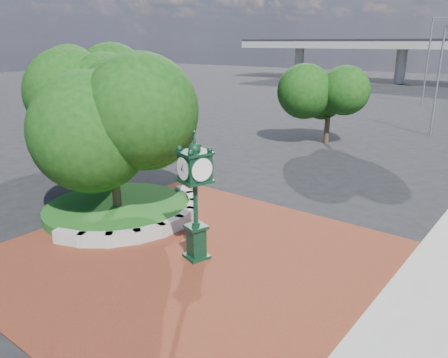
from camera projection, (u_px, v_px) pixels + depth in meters
ground at (207, 246)px, 15.71m from camera, size 200.00×200.00×0.00m
plaza at (188, 255)px, 14.95m from camera, size 12.00×12.00×0.04m
planter_wall at (155, 221)px, 17.22m from camera, size 2.96×6.77×0.54m
grass_bed at (118, 209)px, 18.60m from camera, size 6.10×6.10×0.40m
tree_planter at (111, 128)px, 17.54m from camera, size 5.20×5.20×6.33m
tree_northwest at (94, 93)px, 25.88m from camera, size 5.60×5.60×6.93m
tree_street at (329, 98)px, 30.59m from camera, size 4.40×4.40×5.45m
post_clock at (195, 192)px, 14.08m from camera, size 1.09×1.09×4.33m
street_lamp_near at (441, 73)px, 32.53m from camera, size 1.81×0.54×8.15m
street_lamp_far at (431, 55)px, 48.68m from camera, size 2.13×0.71×9.63m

